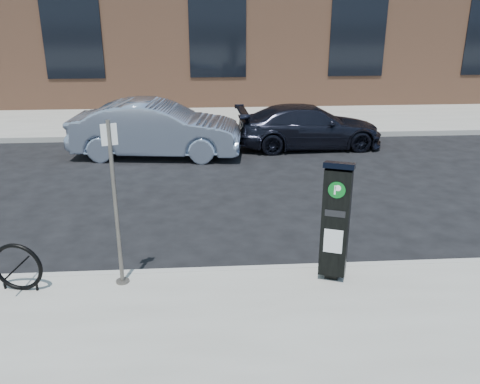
{
  "coord_description": "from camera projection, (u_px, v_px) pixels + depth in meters",
  "views": [
    {
      "loc": [
        -0.49,
        -6.58,
        3.82
      ],
      "look_at": [
        -0.0,
        0.5,
        1.15
      ],
      "focal_mm": 38.0,
      "sensor_mm": 36.0,
      "label": 1
    }
  ],
  "objects": [
    {
      "name": "ground",
      "position": [
        242.0,
        276.0,
        7.52
      ],
      "size": [
        120.0,
        120.0,
        0.0
      ],
      "primitive_type": "plane",
      "color": "black",
      "rests_on": "ground"
    },
    {
      "name": "curb_far",
      "position": [
        223.0,
        136.0,
        14.98
      ],
      "size": [
        60.0,
        0.12,
        0.16
      ],
      "primitive_type": "cube",
      "color": "#9E9B93",
      "rests_on": "ground"
    },
    {
      "name": "car_silver",
      "position": [
        156.0,
        129.0,
        13.14
      ],
      "size": [
        4.51,
        2.0,
        1.44
      ],
      "primitive_type": "imported",
      "rotation": [
        0.0,
        0.0,
        1.46
      ],
      "color": "#93A1BB",
      "rests_on": "ground"
    },
    {
      "name": "sidewalk_far",
      "position": [
        217.0,
        100.0,
        20.56
      ],
      "size": [
        60.0,
        12.0,
        0.15
      ],
      "primitive_type": "cube",
      "color": "gray",
      "rests_on": "ground"
    },
    {
      "name": "bike_rack",
      "position": [
        18.0,
        267.0,
        6.78
      ],
      "size": [
        0.7,
        0.17,
        0.7
      ],
      "rotation": [
        0.0,
        0.0,
        -0.17
      ],
      "color": "black",
      "rests_on": "sidewalk_near"
    },
    {
      "name": "parking_kiosk",
      "position": [
        336.0,
        219.0,
        6.91
      ],
      "size": [
        0.5,
        0.47,
        1.73
      ],
      "rotation": [
        0.0,
        0.0,
        -0.36
      ],
      "color": "black",
      "rests_on": "sidewalk_near"
    },
    {
      "name": "sign_pole",
      "position": [
        116.0,
        207.0,
        6.68
      ],
      "size": [
        0.2,
        0.18,
        2.29
      ],
      "rotation": [
        0.0,
        0.0,
        0.34
      ],
      "color": "#59534E",
      "rests_on": "sidewalk_near"
    },
    {
      "name": "curb_near",
      "position": [
        243.0,
        272.0,
        7.48
      ],
      "size": [
        60.0,
        0.12,
        0.16
      ],
      "primitive_type": "cube",
      "color": "#9E9B93",
      "rests_on": "ground"
    },
    {
      "name": "car_dark",
      "position": [
        309.0,
        126.0,
        13.99
      ],
      "size": [
        4.08,
        1.81,
        1.16
      ],
      "primitive_type": "imported",
      "rotation": [
        0.0,
        0.0,
        1.62
      ],
      "color": "black",
      "rests_on": "ground"
    }
  ]
}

